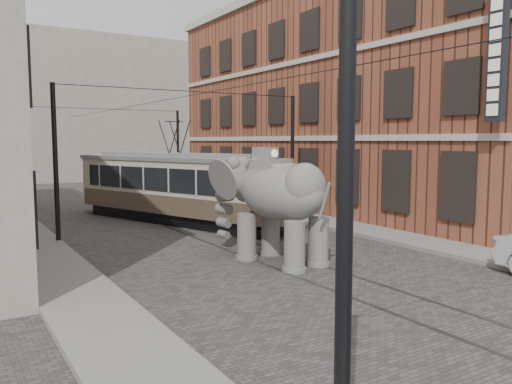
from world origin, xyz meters
TOP-DOWN VIEW (x-y plane):
  - ground at (0.00, 0.00)m, footprint 120.00×120.00m
  - tram_rails at (0.00, 0.00)m, footprint 1.54×80.00m
  - sidewalk_right at (6.00, 0.00)m, footprint 2.00×60.00m
  - sidewalk_left at (-6.50, 0.00)m, footprint 2.00×60.00m
  - brick_building at (11.00, 9.00)m, footprint 8.00×26.00m
  - distant_block at (0.00, 40.00)m, footprint 28.00×10.00m
  - catenary at (-0.20, 5.00)m, footprint 11.00×30.20m
  - tram at (0.20, 8.55)m, footprint 6.50×12.25m
  - elephant at (-0.09, -0.82)m, footprint 4.02×5.98m

SIDE VIEW (x-z plane):
  - ground at x=0.00m, z-range 0.00..0.00m
  - tram_rails at x=0.00m, z-range 0.00..0.02m
  - sidewalk_right at x=6.00m, z-range 0.00..0.15m
  - sidewalk_left at x=-6.50m, z-range 0.00..0.15m
  - elephant at x=-0.09m, z-range 0.00..3.37m
  - tram at x=0.20m, z-range 0.00..4.81m
  - catenary at x=-0.20m, z-range 0.00..6.00m
  - brick_building at x=11.00m, z-range 0.00..12.00m
  - distant_block at x=0.00m, z-range 0.00..14.00m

